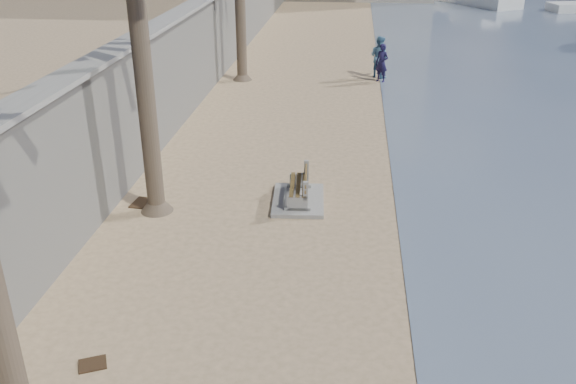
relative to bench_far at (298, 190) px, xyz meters
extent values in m
cube|color=gray|center=(-4.75, 11.00, 1.41)|extent=(0.45, 70.00, 3.50)
cube|color=gray|center=(0.00, 0.00, -0.29)|extent=(1.39, 1.95, 0.10)
cylinder|color=brown|center=(-3.43, -0.86, 3.57)|extent=(0.42, 0.42, 7.84)
imported|color=#191539|center=(2.47, 12.28, 0.59)|extent=(0.81, 0.76, 1.86)
imported|color=teal|center=(2.38, 13.10, 0.65)|extent=(1.21, 1.18, 1.99)
cube|color=#382616|center=(-3.91, -0.50, -0.33)|extent=(0.58, 0.69, 0.03)
cube|color=#382616|center=(-2.79, -6.45, -0.33)|extent=(0.54, 0.50, 0.03)
camera|label=1|loc=(1.21, -13.90, 6.41)|focal=38.00mm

